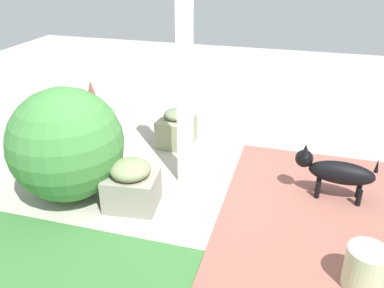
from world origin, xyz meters
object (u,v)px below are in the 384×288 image
at_px(terracotta_pot_spiky, 93,105).
at_px(stone_planter_nearest, 176,129).
at_px(stone_planter_mid, 132,185).
at_px(round_shrub, 66,144).
at_px(porch_pillar, 185,71).
at_px(dog, 336,171).
at_px(ceramic_urn, 365,269).

bearing_deg(terracotta_pot_spiky, stone_planter_nearest, 170.54).
height_order(stone_planter_mid, terracotta_pot_spiky, terracotta_pot_spiky).
bearing_deg(stone_planter_mid, round_shrub, -2.83).
bearing_deg(porch_pillar, stone_planter_nearest, -65.59).
height_order(round_shrub, dog, round_shrub).
relative_size(porch_pillar, round_shrub, 2.16).
distance_m(dog, ceramic_urn, 1.11).
relative_size(stone_planter_mid, ceramic_urn, 1.51).
xyz_separation_m(terracotta_pot_spiky, dog, (-2.92, 0.88, -0.01)).
xyz_separation_m(stone_planter_mid, ceramic_urn, (-1.91, 0.47, -0.05)).
xyz_separation_m(stone_planter_mid, round_shrub, (0.63, -0.03, 0.30)).
distance_m(stone_planter_mid, terracotta_pot_spiky, 1.91).
bearing_deg(dog, round_shrub, 14.01).
bearing_deg(round_shrub, ceramic_urn, 168.79).
relative_size(dog, ceramic_urn, 2.18).
bearing_deg(porch_pillar, terracotta_pot_spiky, -31.49).
bearing_deg(stone_planter_mid, dog, -160.34).
bearing_deg(stone_planter_nearest, stone_planter_mid, 90.16).
bearing_deg(ceramic_urn, dog, -81.12).
height_order(terracotta_pot_spiky, dog, terracotta_pot_spiky).
bearing_deg(stone_planter_mid, terracotta_pot_spiky, -51.70).
height_order(porch_pillar, round_shrub, porch_pillar).
bearing_deg(terracotta_pot_spiky, round_shrub, 110.85).
xyz_separation_m(stone_planter_mid, terracotta_pot_spiky, (1.18, -1.50, 0.08)).
distance_m(stone_planter_nearest, terracotta_pot_spiky, 1.20).
relative_size(porch_pillar, ceramic_urn, 6.82).
bearing_deg(ceramic_urn, stone_planter_nearest, -42.90).
height_order(stone_planter_nearest, ceramic_urn, stone_planter_nearest).
bearing_deg(stone_planter_nearest, terracotta_pot_spiky, -9.46).
bearing_deg(porch_pillar, dog, -178.12).
bearing_deg(stone_planter_nearest, ceramic_urn, 137.10).
bearing_deg(dog, stone_planter_mid, 19.66).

